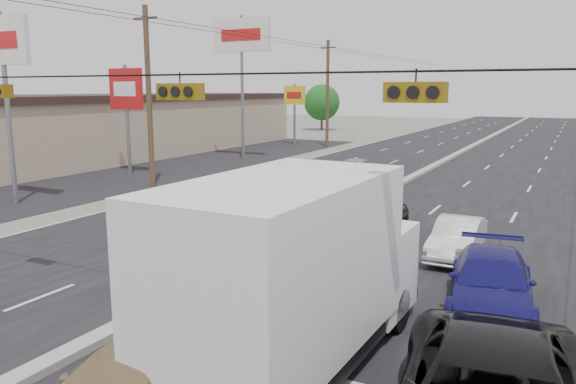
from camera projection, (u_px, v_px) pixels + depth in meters
name	position (u px, v px, depth m)	size (l,w,h in m)	color
ground	(138.00, 322.00, 13.46)	(200.00, 200.00, 0.00)	#606356
road_surface	(433.00, 168.00, 39.64)	(20.00, 160.00, 0.02)	black
center_median	(433.00, 167.00, 39.62)	(0.50, 160.00, 0.20)	gray
strip_mall	(106.00, 128.00, 46.65)	(12.00, 42.00, 4.60)	tan
parking_lot	(195.00, 162.00, 42.99)	(10.00, 42.00, 0.02)	black
utility_pole_left_b	(149.00, 96.00, 31.30)	(1.60, 0.30, 10.00)	#422D1E
utility_pole_left_c	(328.00, 93.00, 53.11)	(1.60, 0.30, 10.00)	#422D1E
traffic_signals	(176.00, 90.00, 11.83)	(25.00, 0.30, 0.54)	black
pole_sign_near	(3.00, 56.00, 25.97)	(3.50, 0.25, 9.00)	slate
pole_sign_mid	(126.00, 95.00, 35.95)	(2.60, 0.25, 7.00)	slate
pole_sign_billboard	(242.00, 44.00, 42.87)	(5.00, 0.25, 11.00)	slate
pole_sign_far	(295.00, 100.00, 54.83)	(2.20, 0.25, 6.00)	slate
tree_left_far	(322.00, 102.00, 75.13)	(4.80, 4.80, 6.12)	#382619
box_truck	(297.00, 272.00, 10.83)	(2.89, 7.81, 3.93)	black
red_sedan	(289.00, 248.00, 17.21)	(1.46, 4.18, 1.38)	red
queue_car_a	(377.00, 219.00, 21.25)	(1.54, 3.84, 1.31)	black
queue_car_b	(457.00, 239.00, 18.48)	(1.36, 3.90, 1.28)	silver
queue_car_d	(491.00, 284.00, 14.02)	(2.00, 4.92, 1.43)	navy
oncoming_near	(219.00, 197.00, 25.59)	(1.87, 4.61, 1.34)	black
oncoming_far	(358.00, 169.00, 34.59)	(2.13, 4.62, 1.28)	#9A9CA1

